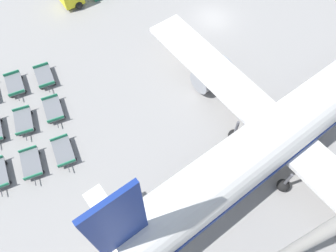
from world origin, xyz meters
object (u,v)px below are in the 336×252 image
object	(u,v)px
baggage_dolly_row_far_col_a	(45,77)
baggage_dolly_row_mid_b_col_b	(24,122)
baggage_dolly_row_far_col_c	(63,152)
baggage_dolly_row_far_col_b	(53,110)
baggage_dolly_row_mid_b_col_a	(15,85)
baggage_dolly_row_mid_b_col_c	(31,164)
airplane	(291,124)

from	to	relation	value
baggage_dolly_row_far_col_a	baggage_dolly_row_mid_b_col_b	bearing A→B (deg)	-45.43
baggage_dolly_row_far_col_a	baggage_dolly_row_far_col_c	xyz separation A→B (m)	(8.66, -2.24, 0.00)
baggage_dolly_row_far_col_a	baggage_dolly_row_far_col_b	distance (m)	4.27
baggage_dolly_row_far_col_a	baggage_dolly_row_far_col_b	world-z (taller)	same
baggage_dolly_row_mid_b_col_b	baggage_dolly_row_far_col_a	distance (m)	5.34
baggage_dolly_row_mid_b_col_a	baggage_dolly_row_mid_b_col_c	distance (m)	9.13
baggage_dolly_row_far_col_c	baggage_dolly_row_mid_b_col_b	bearing A→B (deg)	-162.24
baggage_dolly_row_mid_b_col_c	baggage_dolly_row_far_col_b	xyz separation A→B (m)	(-3.95, 3.94, 0.00)
baggage_dolly_row_far_col_b	baggage_dolly_row_far_col_c	distance (m)	4.67
baggage_dolly_row_mid_b_col_a	baggage_dolly_row_mid_b_col_b	world-z (taller)	same
baggage_dolly_row_mid_b_col_b	airplane	bearing A→B (deg)	48.91
baggage_dolly_row_mid_b_col_c	baggage_dolly_row_far_col_b	size ratio (longest dim) A/B	1.00
baggage_dolly_row_mid_b_col_a	baggage_dolly_row_far_col_b	xyz separation A→B (m)	(4.91, 1.77, 0.00)
baggage_dolly_row_mid_b_col_a	baggage_dolly_row_far_col_a	world-z (taller)	same
airplane	baggage_dolly_row_mid_b_col_a	world-z (taller)	airplane
baggage_dolly_row_mid_b_col_a	baggage_dolly_row_mid_b_col_b	size ratio (longest dim) A/B	1.00
baggage_dolly_row_mid_b_col_a	baggage_dolly_row_far_col_c	size ratio (longest dim) A/B	1.00
baggage_dolly_row_mid_b_col_b	baggage_dolly_row_mid_b_col_a	bearing A→B (deg)	167.36
baggage_dolly_row_mid_b_col_b	baggage_dolly_row_far_col_c	distance (m)	5.15
baggage_dolly_row_mid_b_col_c	baggage_dolly_row_far_col_a	world-z (taller)	same
airplane	baggage_dolly_row_mid_b_col_a	bearing A→B (deg)	-140.19
baggage_dolly_row_mid_b_col_c	baggage_dolly_row_far_col_b	world-z (taller)	same
baggage_dolly_row_mid_b_col_c	baggage_dolly_row_far_col_a	size ratio (longest dim) A/B	1.00
baggage_dolly_row_mid_b_col_a	baggage_dolly_row_mid_b_col_c	xyz separation A→B (m)	(8.86, -2.17, 0.00)
airplane	baggage_dolly_row_far_col_a	xyz separation A→B (m)	(-19.00, -13.68, -3.11)
baggage_dolly_row_mid_b_col_c	baggage_dolly_row_far_col_c	world-z (taller)	same
baggage_dolly_row_mid_b_col_a	baggage_dolly_row_far_col_c	distance (m)	9.44
baggage_dolly_row_mid_b_col_c	baggage_dolly_row_far_col_a	xyz separation A→B (m)	(-8.10, 4.97, 0.00)
baggage_dolly_row_mid_b_col_a	baggage_dolly_row_far_col_b	world-z (taller)	same
baggage_dolly_row_mid_b_col_a	airplane	bearing A→B (deg)	39.81
airplane	baggage_dolly_row_mid_b_col_b	distance (m)	23.41
baggage_dolly_row_far_col_a	airplane	bearing A→B (deg)	35.76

